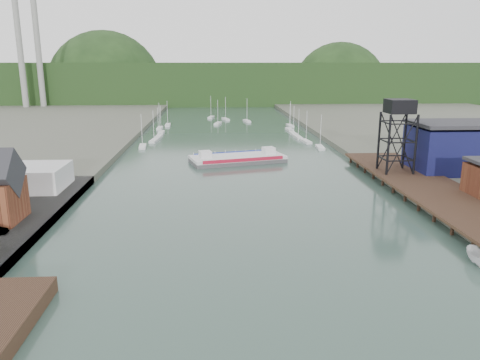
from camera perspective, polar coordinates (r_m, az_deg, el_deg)
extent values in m
plane|color=#2A413A|center=(49.54, 3.99, -17.29)|extent=(600.00, 600.00, 0.00)
cube|color=black|center=(99.79, 22.07, -0.81)|extent=(14.00, 70.00, 0.50)
cylinder|color=black|center=(97.64, 18.83, -1.51)|extent=(0.60, 0.60, 2.20)
cylinder|color=black|center=(102.77, 25.04, -1.33)|extent=(0.60, 0.60, 2.20)
cube|color=silver|center=(101.90, -25.37, 0.28)|extent=(18.00, 12.00, 4.50)
cylinder|color=black|center=(105.43, 17.66, 4.07)|extent=(0.50, 0.50, 13.00)
cylinder|color=black|center=(107.73, 20.64, 4.03)|extent=(0.50, 0.50, 13.00)
cylinder|color=black|center=(110.97, 16.56, 4.63)|extent=(0.50, 0.50, 13.00)
cylinder|color=black|center=(113.16, 19.43, 4.58)|extent=(0.50, 0.50, 13.00)
cube|color=black|center=(108.32, 18.91, 8.51)|extent=(5.50, 5.50, 3.00)
cube|color=#0C0D36|center=(117.78, 24.93, 3.40)|extent=(20.00, 14.00, 10.00)
cube|color=#2D2D33|center=(116.96, 25.23, 6.24)|extent=(20.50, 14.50, 0.80)
cube|color=silver|center=(149.59, -11.79, 4.00)|extent=(2.67, 7.65, 0.90)
cube|color=silver|center=(160.43, -10.42, 4.73)|extent=(2.81, 7.67, 0.90)
cube|color=silver|center=(169.07, -9.88, 5.23)|extent=(2.35, 7.59, 0.90)
cube|color=silver|center=(178.83, -9.57, 5.71)|extent=(2.01, 7.50, 0.90)
cube|color=silver|center=(191.08, -9.75, 6.23)|extent=(2.00, 7.50, 0.90)
cube|color=silver|center=(200.55, -8.79, 6.64)|extent=(2.16, 7.54, 0.90)
cube|color=silver|center=(147.06, 9.73, 3.93)|extent=(2.53, 7.62, 0.90)
cube|color=silver|center=(157.66, 8.05, 4.66)|extent=(2.76, 7.67, 0.90)
cube|color=silver|center=(165.98, 7.11, 5.16)|extent=(2.22, 7.56, 0.90)
cube|color=silver|center=(174.70, 6.52, 5.62)|extent=(2.18, 7.54, 0.90)
cube|color=silver|center=(185.59, 6.06, 6.13)|extent=(2.46, 7.61, 0.90)
cube|color=silver|center=(197.28, 6.11, 6.60)|extent=(2.48, 7.61, 0.90)
cube|color=silver|center=(203.52, -2.71, 6.89)|extent=(3.78, 7.76, 0.90)
cube|color=silver|center=(212.04, 0.85, 7.19)|extent=(3.31, 7.74, 0.90)
cube|color=silver|center=(219.48, -1.77, 7.42)|extent=(3.76, 7.76, 0.90)
cube|color=silver|center=(227.34, -3.55, 7.63)|extent=(3.40, 7.74, 0.90)
cylinder|color=gray|center=(291.21, -25.19, 13.63)|extent=(3.20, 3.20, 60.00)
cylinder|color=gray|center=(293.16, -23.33, 13.80)|extent=(3.20, 3.20, 60.00)
cube|color=black|center=(342.24, -2.55, 11.76)|extent=(500.00, 120.00, 28.00)
sphere|color=black|center=(350.31, -15.97, 10.64)|extent=(80.00, 80.00, 80.00)
sphere|color=black|center=(365.26, 11.95, 10.68)|extent=(70.00, 70.00, 70.00)
cube|color=#4B4B4E|center=(124.87, -0.29, 2.40)|extent=(26.43, 16.01, 0.99)
cube|color=silver|center=(124.69, -0.29, 2.80)|extent=(26.43, 16.01, 0.79)
cube|color=#B7142F|center=(120.03, 0.47, 2.46)|extent=(21.01, 5.84, 0.89)
cube|color=navy|center=(129.31, -0.99, 3.30)|extent=(21.01, 5.84, 0.89)
cube|color=silver|center=(122.01, -4.26, 3.08)|extent=(3.64, 3.64, 1.98)
cube|color=silver|center=(127.50, 3.51, 3.57)|extent=(3.64, 3.64, 1.98)
imported|color=silver|center=(69.53, 26.91, -8.39)|extent=(3.08, 5.50, 2.00)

